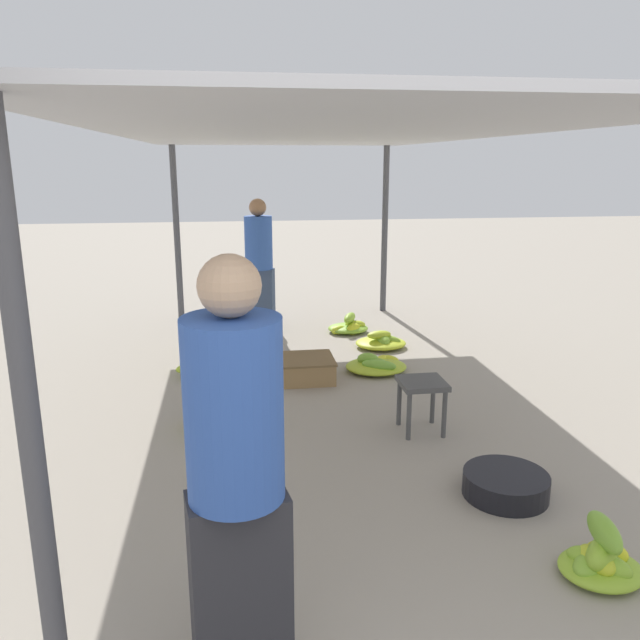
# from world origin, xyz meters

# --- Properties ---
(canopy_post_front_left) EXTENTS (0.08, 0.08, 2.21)m
(canopy_post_front_left) POSITION_xyz_m (-1.37, 0.30, 1.11)
(canopy_post_front_left) COLOR #4C4C51
(canopy_post_front_left) RESTS_ON ground
(canopy_post_back_left) EXTENTS (0.08, 0.08, 2.21)m
(canopy_post_back_left) POSITION_xyz_m (-1.37, 6.49, 1.11)
(canopy_post_back_left) COLOR #4C4C51
(canopy_post_back_left) RESTS_ON ground
(canopy_post_back_right) EXTENTS (0.08, 0.08, 2.21)m
(canopy_post_back_right) POSITION_xyz_m (1.37, 6.49, 1.11)
(canopy_post_back_right) COLOR #4C4C51
(canopy_post_back_right) RESTS_ON ground
(canopy_tarp) EXTENTS (3.14, 6.59, 0.04)m
(canopy_tarp) POSITION_xyz_m (0.00, 3.39, 2.23)
(canopy_tarp) COLOR #B2B2B7
(canopy_tarp) RESTS_ON canopy_post_front_left
(vendor_foreground) EXTENTS (0.42, 0.42, 1.71)m
(vendor_foreground) POSITION_xyz_m (-0.70, 0.41, 0.89)
(vendor_foreground) COLOR #2D2D33
(vendor_foreground) RESTS_ON ground
(stool) EXTENTS (0.34, 0.34, 0.41)m
(stool) POSITION_xyz_m (0.71, 2.56, 0.33)
(stool) COLOR #4C4C4C
(stool) RESTS_ON ground
(basin_black) EXTENTS (0.52, 0.52, 0.15)m
(basin_black) POSITION_xyz_m (0.94, 1.56, 0.07)
(basin_black) COLOR black
(basin_black) RESTS_ON ground
(banana_pile_left_0) EXTENTS (0.51, 0.54, 0.21)m
(banana_pile_left_0) POSITION_xyz_m (-0.99, 4.16, 0.08)
(banana_pile_left_0) COLOR #C1D22A
(banana_pile_left_0) RESTS_ON ground
(banana_pile_left_1) EXTENTS (0.56, 0.48, 0.22)m
(banana_pile_left_1) POSITION_xyz_m (-0.85, 2.83, 0.07)
(banana_pile_left_1) COLOR #A1C52F
(banana_pile_left_1) RESTS_ON ground
(banana_pile_left_2) EXTENTS (0.56, 0.52, 0.16)m
(banana_pile_left_2) POSITION_xyz_m (-0.91, 4.83, 0.07)
(banana_pile_left_2) COLOR #86BA34
(banana_pile_left_2) RESTS_ON ground
(banana_pile_right_0) EXTENTS (0.56, 0.60, 0.20)m
(banana_pile_right_0) POSITION_xyz_m (0.94, 4.77, 0.07)
(banana_pile_right_0) COLOR yellow
(banana_pile_right_0) RESTS_ON ground
(banana_pile_right_1) EXTENTS (0.60, 0.54, 0.18)m
(banana_pile_right_1) POSITION_xyz_m (0.70, 3.98, 0.06)
(banana_pile_right_1) COLOR yellow
(banana_pile_right_1) RESTS_ON ground
(banana_pile_right_2) EXTENTS (0.48, 0.43, 0.24)m
(banana_pile_right_2) POSITION_xyz_m (0.69, 5.41, 0.07)
(banana_pile_right_2) COLOR #B9CE2B
(banana_pile_right_2) RESTS_ON ground
(banana_pile_right_3) EXTENTS (0.42, 0.38, 0.31)m
(banana_pile_right_3) POSITION_xyz_m (1.08, 0.75, 0.10)
(banana_pile_right_3) COLOR #8EBD33
(banana_pile_right_3) RESTS_ON ground
(crate_near) EXTENTS (0.50, 0.50, 0.22)m
(crate_near) POSITION_xyz_m (-0.01, 3.84, 0.11)
(crate_near) COLOR #9E7A4C
(crate_near) RESTS_ON ground
(shopper_walking_mid) EXTENTS (0.41, 0.41, 1.58)m
(shopper_walking_mid) POSITION_xyz_m (-0.36, 5.83, 0.82)
(shopper_walking_mid) COLOR #384766
(shopper_walking_mid) RESTS_ON ground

